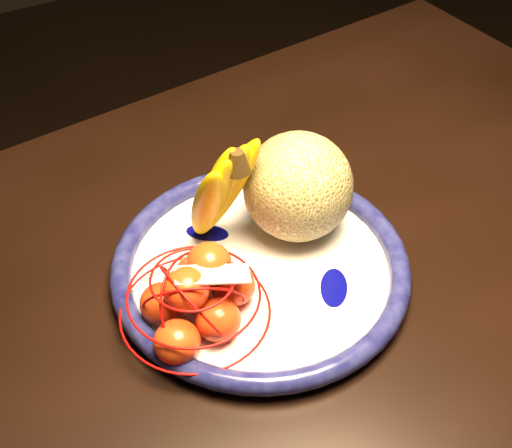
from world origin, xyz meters
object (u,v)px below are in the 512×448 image
fruit_bowl (260,268)px  banana_bunch (216,190)px  mandarin_bag (197,298)px  dining_table (194,414)px  cantaloupe (298,187)px

fruit_bowl → banana_bunch: (-0.02, 0.05, 0.08)m
fruit_bowl → mandarin_bag: 0.10m
dining_table → fruit_bowl: size_ratio=4.75×
dining_table → cantaloupe: cantaloupe is taller
cantaloupe → banana_bunch: banana_bunch is taller
dining_table → mandarin_bag: size_ratio=8.08×
dining_table → banana_bunch: bearing=47.3°
fruit_bowl → cantaloupe: 0.10m
mandarin_bag → banana_bunch: bearing=51.6°
cantaloupe → mandarin_bag: size_ratio=0.64×
fruit_bowl → banana_bunch: 0.10m
dining_table → banana_bunch: banana_bunch is taller
banana_bunch → mandarin_bag: size_ratio=0.82×
fruit_bowl → cantaloupe: (0.07, 0.04, 0.06)m
cantaloupe → banana_bunch: (-0.09, 0.02, 0.02)m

